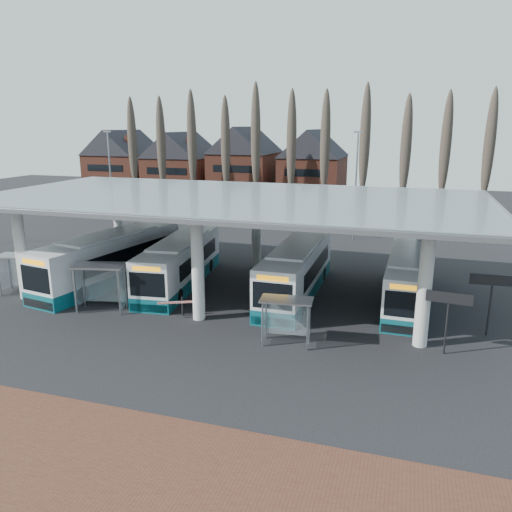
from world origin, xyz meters
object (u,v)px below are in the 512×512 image
(bus_1, at_px, (181,263))
(shelter_2, at_px, (287,311))
(shelter_0, at_px, (21,265))
(bus_2, at_px, (297,271))
(shelter_1, at_px, (101,277))
(bus_0, at_px, (112,259))
(bus_3, at_px, (408,278))

(bus_1, bearing_deg, shelter_2, -44.84)
(shelter_0, bearing_deg, bus_2, 9.09)
(bus_1, distance_m, shelter_1, 6.42)
(bus_0, relative_size, bus_3, 1.14)
(bus_0, relative_size, shelter_1, 3.87)
(shelter_0, height_order, shelter_1, shelter_1)
(bus_0, relative_size, shelter_0, 4.29)
(bus_2, relative_size, shelter_2, 4.39)
(bus_0, bearing_deg, shelter_1, -53.06)
(bus_1, xyz_separation_m, bus_2, (8.14, 0.31, 0.04))
(bus_2, bearing_deg, shelter_0, -163.03)
(bus_0, xyz_separation_m, shelter_2, (14.16, -6.36, 0.11))
(shelter_0, xyz_separation_m, shelter_1, (6.70, -1.07, 0.16))
(bus_2, bearing_deg, shelter_2, -81.10)
(bus_0, xyz_separation_m, bus_1, (4.82, 0.99, -0.12))
(bus_2, height_order, bus_3, bus_2)
(shelter_1, distance_m, shelter_2, 11.70)
(shelter_0, relative_size, shelter_2, 1.10)
(bus_0, height_order, shelter_2, bus_0)
(shelter_2, bearing_deg, bus_0, 150.01)
(bus_0, xyz_separation_m, bus_3, (19.89, 1.97, -0.17))
(shelter_2, bearing_deg, bus_3, 49.68)
(bus_2, distance_m, shelter_2, 7.76)
(shelter_2, bearing_deg, bus_2, 93.12)
(shelter_0, distance_m, shelter_2, 18.47)
(bus_2, height_order, shelter_2, bus_2)
(shelter_2, bearing_deg, bus_1, 136.00)
(bus_0, distance_m, bus_2, 13.02)
(bus_1, bearing_deg, bus_0, -175.02)
(bus_3, distance_m, shelter_0, 24.76)
(bus_0, height_order, shelter_1, bus_0)
(bus_3, relative_size, shelter_0, 3.78)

